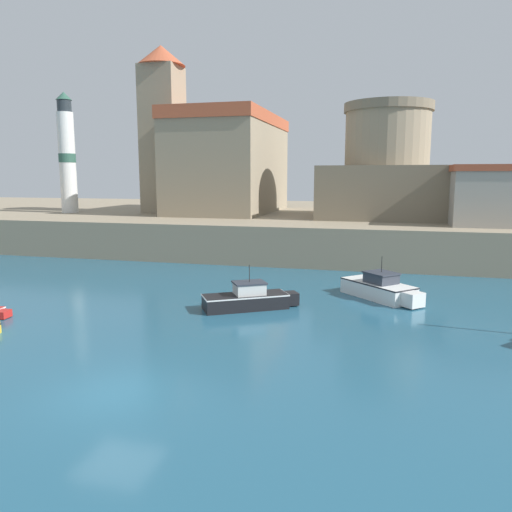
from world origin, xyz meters
name	(u,v)px	position (x,y,z in m)	size (l,w,h in m)	color
ground_plane	(117,392)	(0.00, 0.00, 0.00)	(200.00, 200.00, 0.00)	#235670
quay_seawall	(312,223)	(0.00, 42.87, 1.54)	(120.00, 40.00, 3.08)	gray
motorboat_black_1	(249,299)	(1.37, 10.97, 0.53)	(4.95, 3.66, 2.32)	black
motorboat_white_2	(380,288)	(8.02, 14.99, 0.58)	(4.69, 4.69, 2.42)	white
church	(221,158)	(-8.91, 37.20, 8.72)	(13.47, 17.09, 16.77)	gray
fortress	(386,177)	(8.00, 34.87, 6.81)	(11.70, 11.70, 10.33)	#796C57
lighthouse	(67,155)	(-24.00, 32.36, 9.01)	(1.71, 1.71, 12.23)	silver
harbor_shed_mid_row	(494,195)	(16.00, 27.85, 5.43)	(6.34, 4.35, 4.64)	gray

